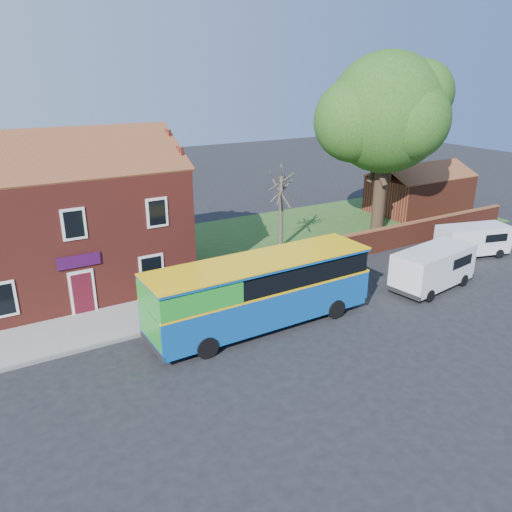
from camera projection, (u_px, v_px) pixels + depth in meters
ground at (289, 344)px, 21.73m from camera, size 120.00×120.00×0.00m
pavement at (94, 328)px, 23.02m from camera, size 18.00×3.50×0.12m
kerb at (104, 344)px, 21.61m from camera, size 18.00×0.15×0.14m
grass_strip at (335, 226)px, 38.42m from camera, size 26.00×12.00×0.04m
shop_building at (60, 227)px, 26.51m from camera, size 12.30×8.13×10.50m
boundary_wall at (392, 237)px, 33.30m from camera, size 22.00×0.38×1.60m
outbuilding at (419, 193)px, 42.16m from camera, size 8.20×5.06×4.17m
bus at (255, 290)px, 22.59m from camera, size 10.79×2.92×3.27m
van_near at (433, 267)px, 27.01m from camera, size 5.36×2.76×2.25m
van_far at (473, 239)px, 31.90m from camera, size 4.85×2.95×1.99m
large_tree at (385, 117)px, 34.51m from camera, size 10.37×8.20×12.65m
bare_tree at (281, 209)px, 32.80m from camera, size 1.99×2.37×5.31m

